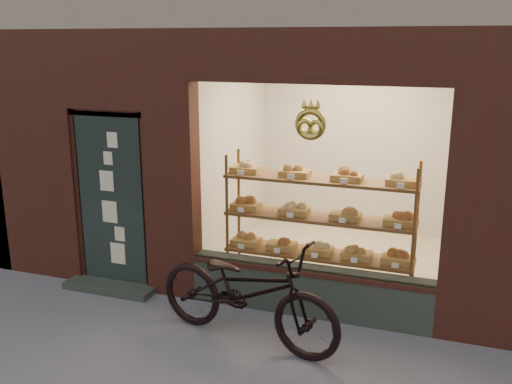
% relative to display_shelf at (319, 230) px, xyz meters
% --- Properties ---
extents(display_shelf, '(2.20, 0.45, 1.70)m').
position_rel_display_shelf_xyz_m(display_shelf, '(0.00, 0.00, 0.00)').
color(display_shelf, brown).
rests_on(display_shelf, ground).
extents(bicycle, '(2.17, 1.12, 1.09)m').
position_rel_display_shelf_xyz_m(bicycle, '(-0.44, -1.22, -0.31)').
color(bicycle, black).
rests_on(bicycle, ground).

